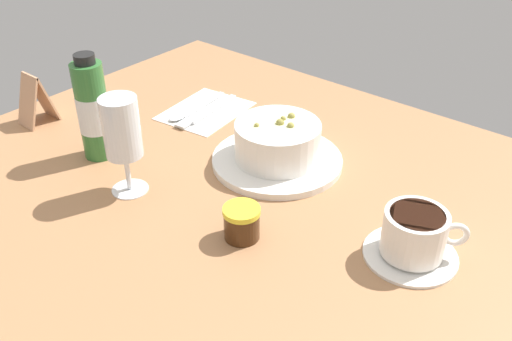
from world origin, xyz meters
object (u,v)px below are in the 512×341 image
(porridge_bowl, at_px, (277,145))
(cutlery_setting, at_px, (204,111))
(sauce_bottle_green, at_px, (93,110))
(coffee_cup, at_px, (414,236))
(menu_card, at_px, (35,99))
(jam_jar, at_px, (242,223))
(wine_glass, at_px, (122,132))

(porridge_bowl, bearing_deg, cutlery_setting, -14.39)
(cutlery_setting, distance_m, sauce_bottle_green, 0.25)
(coffee_cup, xyz_separation_m, menu_card, (0.72, 0.10, 0.01))
(porridge_bowl, height_order, sauce_bottle_green, sauce_bottle_green)
(coffee_cup, height_order, jam_jar, coffee_cup)
(wine_glass, bearing_deg, jam_jar, -173.31)
(porridge_bowl, height_order, menu_card, menu_card)
(cutlery_setting, xyz_separation_m, wine_glass, (-0.10, 0.27, 0.10))
(sauce_bottle_green, bearing_deg, cutlery_setting, -96.05)
(wine_glass, bearing_deg, porridge_bowl, -121.88)
(wine_glass, xyz_separation_m, sauce_bottle_green, (0.12, -0.04, -0.02))
(cutlery_setting, xyz_separation_m, menu_card, (0.21, 0.23, 0.05))
(coffee_cup, relative_size, jam_jar, 2.40)
(porridge_bowl, distance_m, wine_glass, 0.26)
(sauce_bottle_green, bearing_deg, jam_jar, 177.88)
(coffee_cup, distance_m, menu_card, 0.73)
(jam_jar, distance_m, menu_card, 0.52)
(sauce_bottle_green, bearing_deg, coffee_cup, -169.33)
(jam_jar, xyz_separation_m, sauce_bottle_green, (0.33, -0.01, 0.06))
(coffee_cup, xyz_separation_m, jam_jar, (0.20, 0.11, -0.01))
(coffee_cup, bearing_deg, porridge_bowl, -14.17)
(cutlery_setting, bearing_deg, sauce_bottle_green, 83.95)
(sauce_bottle_green, distance_m, menu_card, 0.19)
(porridge_bowl, relative_size, jam_jar, 4.18)
(jam_jar, xyz_separation_m, menu_card, (0.52, -0.01, 0.02))
(wine_glass, xyz_separation_m, menu_card, (0.31, -0.04, -0.06))
(porridge_bowl, height_order, wine_glass, wine_glass)
(menu_card, bearing_deg, jam_jar, 178.41)
(porridge_bowl, distance_m, cutlery_setting, 0.24)
(sauce_bottle_green, height_order, menu_card, sauce_bottle_green)
(coffee_cup, bearing_deg, cutlery_setting, -14.27)
(wine_glass, height_order, menu_card, wine_glass)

